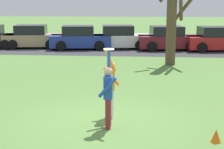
{
  "coord_description": "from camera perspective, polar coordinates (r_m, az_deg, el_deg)",
  "views": [
    {
      "loc": [
        1.13,
        -9.75,
        3.4
      ],
      "look_at": [
        0.19,
        0.64,
        1.21
      ],
      "focal_mm": 58.12,
      "sensor_mm": 36.0,
      "label": 1
    }
  ],
  "objects": [
    {
      "name": "parking_strip",
      "position": [
        25.04,
        -1.65,
        4.07
      ],
      "size": [
        24.3,
        6.4,
        0.01
      ],
      "primitive_type": "cube",
      "color": "#38383D",
      "rests_on": "ground_plane"
    },
    {
      "name": "parked_car_maroon",
      "position": [
        24.84,
        8.83,
        5.55
      ],
      "size": [
        4.32,
        2.48,
        1.59
      ],
      "rotation": [
        0.0,
        0.0,
        0.14
      ],
      "color": "maroon",
      "rests_on": "ground_plane"
    },
    {
      "name": "person_defender",
      "position": [
        10.44,
        -0.18,
        -1.52
      ],
      "size": [
        0.49,
        0.55,
        2.04
      ],
      "rotation": [
        0.0,
        0.0,
        4.73
      ],
      "color": "silver",
      "rests_on": "ground_plane"
    },
    {
      "name": "parked_car_red",
      "position": [
        25.09,
        16.16,
        5.29
      ],
      "size": [
        4.32,
        2.48,
        1.59
      ],
      "rotation": [
        0.0,
        0.0,
        0.14
      ],
      "color": "red",
      "rests_on": "ground_plane"
    },
    {
      "name": "parked_car_white",
      "position": [
        25.21,
        1.18,
        5.78
      ],
      "size": [
        4.32,
        2.48,
        1.59
      ],
      "rotation": [
        0.0,
        0.0,
        0.14
      ],
      "color": "white",
      "rests_on": "ground_plane"
    },
    {
      "name": "parked_car_tan",
      "position": [
        26.17,
        -12.36,
        5.73
      ],
      "size": [
        4.32,
        2.48,
        1.59
      ],
      "rotation": [
        0.0,
        0.0,
        0.14
      ],
      "color": "tan",
      "rests_on": "ground_plane"
    },
    {
      "name": "frisbee_disc",
      "position": [
        9.55,
        -0.5,
        4.0
      ],
      "size": [
        0.29,
        0.29,
        0.02
      ],
      "primitive_type": "cylinder",
      "color": "white",
      "rests_on": "person_catcher"
    },
    {
      "name": "bare_tree_tall",
      "position": [
        19.03,
        9.39,
        9.42
      ],
      "size": [
        2.34,
        1.83,
        5.4
      ],
      "color": "brown",
      "rests_on": "ground_plane"
    },
    {
      "name": "ground_plane",
      "position": [
        10.39,
        -1.36,
        -7.23
      ],
      "size": [
        120.0,
        120.0,
        0.0
      ],
      "primitive_type": "plane",
      "color": "#567F3D"
    },
    {
      "name": "field_cone_orange",
      "position": [
        9.19,
        16.05,
        -9.26
      ],
      "size": [
        0.26,
        0.26,
        0.32
      ],
      "primitive_type": "cone",
      "color": "orange",
      "rests_on": "ground_plane"
    },
    {
      "name": "person_catcher",
      "position": [
        9.55,
        -0.6,
        -2.8
      ],
      "size": [
        0.49,
        0.54,
        2.08
      ],
      "rotation": [
        0.0,
        0.0,
        1.59
      ],
      "color": "maroon",
      "rests_on": "ground_plane"
    },
    {
      "name": "parked_car_blue",
      "position": [
        25.01,
        -5.06,
        5.69
      ],
      "size": [
        4.32,
        2.48,
        1.59
      ],
      "rotation": [
        0.0,
        0.0,
        0.14
      ],
      "color": "#233893",
      "rests_on": "ground_plane"
    }
  ]
}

